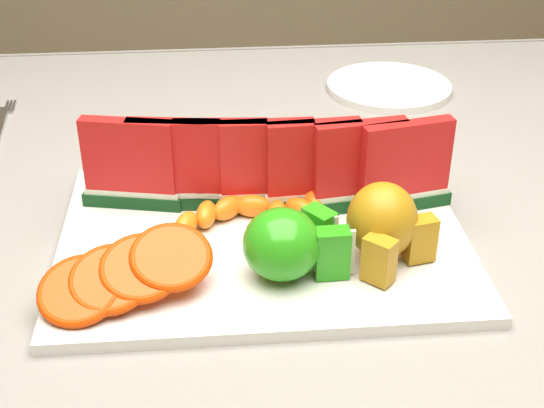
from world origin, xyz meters
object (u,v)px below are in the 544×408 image
object	(u,v)px
platter	(263,238)
side_plate	(389,87)
apple_cluster	(289,244)
pear_cluster	(384,224)

from	to	relation	value
platter	side_plate	size ratio (longest dim) A/B	1.78
apple_cluster	pear_cluster	xyz separation A→B (m)	(0.09, 0.02, 0.01)
apple_cluster	pear_cluster	distance (m)	0.09
side_plate	pear_cluster	bearing A→B (deg)	-103.49
apple_cluster	side_plate	size ratio (longest dim) A/B	0.50
pear_cluster	side_plate	world-z (taller)	pear_cluster
platter	side_plate	distance (m)	0.44
pear_cluster	side_plate	distance (m)	0.45
apple_cluster	side_plate	distance (m)	0.50
pear_cluster	side_plate	xyz separation A→B (m)	(0.10, 0.44, -0.05)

